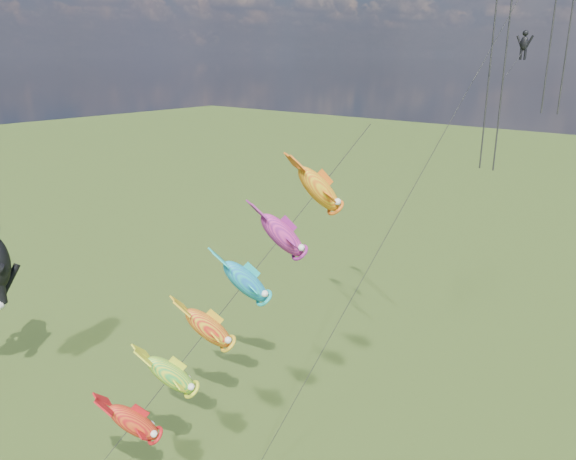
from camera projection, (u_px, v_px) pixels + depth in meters
The scene contains 3 objects.
ground at pixel (75, 399), 34.85m from camera, with size 300.00×300.00×0.00m, color #233C0F.
fish_windsock_rig at pixel (227, 305), 24.84m from camera, with size 7.45×14.23×17.49m.
parafoil_rig at pixel (518, 40), 26.93m from camera, with size 8.36×16.00×27.85m.
Camera 1 is at (29.46, -14.64, 20.44)m, focal length 35.00 mm.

